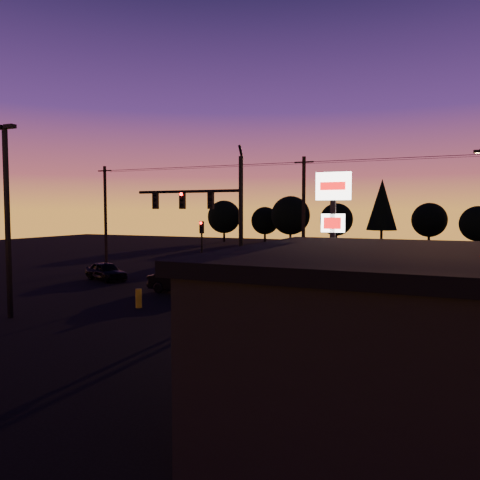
% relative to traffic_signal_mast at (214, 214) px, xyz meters
% --- Properties ---
extents(ground, '(120.00, 120.00, 0.00)m').
position_rel_traffic_signal_mast_xyz_m(ground, '(0.10, -3.99, -4.94)').
color(ground, black).
rests_on(ground, ground).
extents(lane_arrow, '(1.20, 3.10, 0.01)m').
position_rel_traffic_signal_mast_xyz_m(lane_arrow, '(0.60, -2.33, -4.93)').
color(lane_arrow, beige).
rests_on(lane_arrow, ground).
extents(traffic_signal_mast, '(6.79, 0.52, 8.58)m').
position_rel_traffic_signal_mast_xyz_m(traffic_signal_mast, '(0.00, 0.00, 0.00)').
color(traffic_signal_mast, black).
rests_on(traffic_signal_mast, ground).
extents(secondary_signal, '(0.30, 0.31, 4.35)m').
position_rel_traffic_signal_mast_xyz_m(secondary_signal, '(-4.90, 7.49, -2.07)').
color(secondary_signal, black).
rests_on(secondary_signal, ground).
extents(parking_lot_light, '(1.25, 0.30, 9.14)m').
position_rel_traffic_signal_mast_xyz_m(parking_lot_light, '(-7.40, -6.99, 0.33)').
color(parking_lot_light, black).
rests_on(parking_lot_light, ground).
extents(pylon_sign, '(1.50, 0.28, 6.80)m').
position_rel_traffic_signal_mast_xyz_m(pylon_sign, '(7.10, -2.49, -0.02)').
color(pylon_sign, black).
rests_on(pylon_sign, ground).
extents(utility_pole_0, '(1.40, 0.26, 9.00)m').
position_rel_traffic_signal_mast_xyz_m(utility_pole_0, '(-15.90, 10.01, -0.34)').
color(utility_pole_0, black).
rests_on(utility_pole_0, ground).
extents(utility_pole_1, '(1.40, 0.26, 9.00)m').
position_rel_traffic_signal_mast_xyz_m(utility_pole_1, '(2.10, 10.01, -0.34)').
color(utility_pole_1, black).
rests_on(utility_pole_1, ground).
extents(power_wires, '(36.00, 1.22, 0.07)m').
position_rel_traffic_signal_mast_xyz_m(power_wires, '(2.10, 10.01, 3.63)').
color(power_wires, black).
rests_on(power_wires, ground).
extents(bollard, '(0.33, 0.33, 1.00)m').
position_rel_traffic_signal_mast_xyz_m(bollard, '(-3.20, -2.54, -4.44)').
color(bollard, '#B8A513').
rests_on(bollard, ground).
extents(tree_0, '(5.36, 5.36, 6.74)m').
position_rel_traffic_signal_mast_xyz_m(tree_0, '(-21.90, 46.01, -0.88)').
color(tree_0, black).
rests_on(tree_0, ground).
extents(tree_1, '(4.54, 4.54, 5.71)m').
position_rel_traffic_signal_mast_xyz_m(tree_1, '(-15.90, 49.01, -1.50)').
color(tree_1, black).
rests_on(tree_1, ground).
extents(tree_2, '(5.77, 5.78, 7.26)m').
position_rel_traffic_signal_mast_xyz_m(tree_2, '(-9.90, 44.01, -0.57)').
color(tree_2, black).
rests_on(tree_2, ground).
extents(tree_3, '(4.95, 4.95, 6.22)m').
position_rel_traffic_signal_mast_xyz_m(tree_3, '(-3.90, 48.01, -1.19)').
color(tree_3, black).
rests_on(tree_3, ground).
extents(tree_4, '(4.18, 4.18, 9.50)m').
position_rel_traffic_signal_mast_xyz_m(tree_4, '(3.10, 45.01, 0.99)').
color(tree_4, black).
rests_on(tree_4, ground).
extents(tree_5, '(4.95, 4.95, 6.22)m').
position_rel_traffic_signal_mast_xyz_m(tree_5, '(9.10, 50.01, -1.19)').
color(tree_5, black).
rests_on(tree_5, ground).
extents(tree_6, '(4.54, 4.54, 5.71)m').
position_rel_traffic_signal_mast_xyz_m(tree_6, '(15.10, 44.01, -1.50)').
color(tree_6, black).
rests_on(tree_6, ground).
extents(car_left, '(4.28, 2.92, 1.35)m').
position_rel_traffic_signal_mast_xyz_m(car_left, '(-11.26, 4.45, -4.26)').
color(car_left, black).
rests_on(car_left, ground).
extents(car_mid, '(4.57, 1.94, 1.47)m').
position_rel_traffic_signal_mast_xyz_m(car_mid, '(-3.32, 2.09, -4.20)').
color(car_mid, black).
rests_on(car_mid, ground).
extents(car_right, '(4.89, 2.11, 1.40)m').
position_rel_traffic_signal_mast_xyz_m(car_right, '(6.56, 4.23, -4.23)').
color(car_right, black).
rests_on(car_right, ground).
extents(suv_parked, '(4.59, 5.30, 1.35)m').
position_rel_traffic_signal_mast_xyz_m(suv_parked, '(9.54, -6.97, -4.26)').
color(suv_parked, black).
rests_on(suv_parked, ground).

